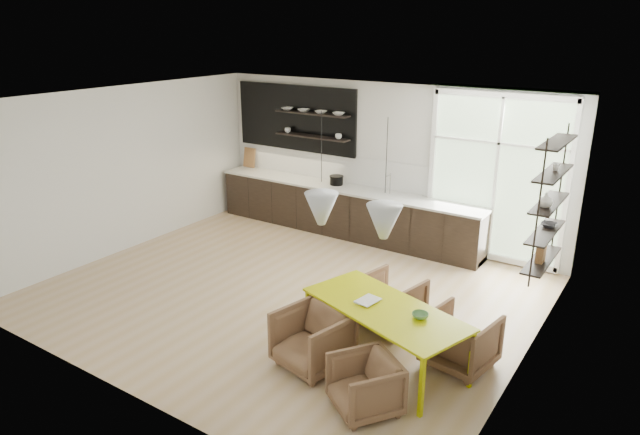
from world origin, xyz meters
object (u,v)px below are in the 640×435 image
Objects in this scene: armchair_back_right at (461,340)px; armchair_front_left at (313,339)px; armchair_back_left at (390,301)px; armchair_front_right at (365,385)px; wire_stool at (327,306)px; dining_table at (385,311)px.

armchair_front_left reaches higher than armchair_back_right.
armchair_front_right is (0.60, -1.77, -0.05)m from armchair_back_left.
armchair_back_right is 1.13× the size of armchair_front_right.
armchair_front_left is at bearing -67.66° from wire_stool.
armchair_back_right is at bearing 47.45° from dining_table.
armchair_back_right is at bearing 2.54° from wire_stool.
armchair_front_left is 0.97m from wire_stool.
dining_table is 2.92× the size of armchair_back_right.
dining_table is 2.85× the size of armchair_back_left.
armchair_back_left reaches higher than armchair_back_right.
armchair_front_right is at bearing -9.19° from armchair_front_left.
dining_table is 1.02m from armchair_front_right.
dining_table is 0.98m from armchair_back_left.
armchair_back_right is 1.47m from armchair_front_right.
armchair_front_right is (0.25, -0.91, -0.38)m from dining_table.
armchair_back_left is 0.98× the size of armchair_front_left.
dining_table is at bearing -19.37° from wire_stool.
dining_table is 0.92m from armchair_front_left.
wire_stool is (-0.37, 0.90, -0.07)m from armchair_front_left.
armchair_back_left reaches higher than armchair_front_right.
dining_table is at bearing 140.43° from armchair_front_right.
armchair_back_right is at bearing 103.34° from armchair_front_right.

